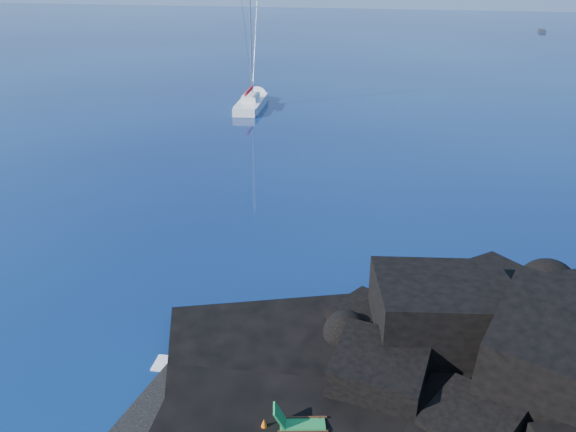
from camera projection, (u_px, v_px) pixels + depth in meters
name	position (u px, v px, depth m)	size (l,w,h in m)	color
ground	(125.00, 415.00, 18.47)	(400.00, 400.00, 0.00)	#030738
headland	(532.00, 420.00, 18.29)	(24.00, 24.00, 3.60)	black
beach	(260.00, 429.00, 17.93)	(8.50, 6.00, 0.70)	black
surf_foam	(305.00, 347.00, 21.81)	(10.00, 8.00, 0.06)	white
sailboat	(252.00, 107.00, 59.03)	(2.42, 11.52, 12.08)	white
deck_chair	(303.00, 419.00, 17.10)	(1.59, 0.70, 1.09)	#1C7E39
towel	(253.00, 395.00, 18.83)	(2.11, 1.00, 0.06)	silver
sunbather	(253.00, 391.00, 18.77)	(1.61, 0.39, 0.22)	#E5A078
marker_cone	(264.00, 426.00, 17.18)	(0.37, 0.37, 0.56)	#FF5E0D
distant_boat_a	(542.00, 32.00, 127.63)	(1.31, 4.22, 0.56)	#27262B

